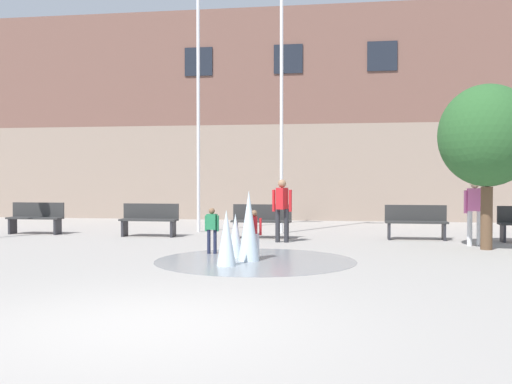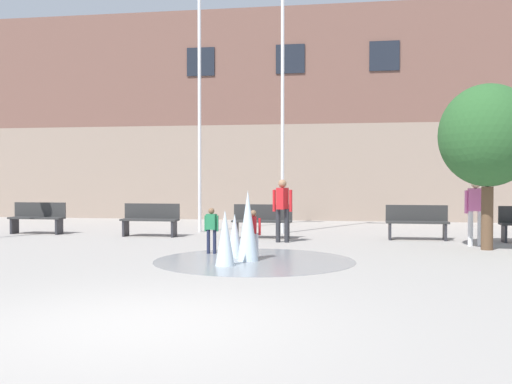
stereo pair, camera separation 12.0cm
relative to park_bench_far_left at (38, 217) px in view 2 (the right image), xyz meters
The scene contains 14 objects.
ground_plane 11.87m from the park_bench_far_left, 55.65° to the right, with size 100.00×100.00×0.00m, color gray.
library_building 12.24m from the park_bench_far_left, 55.11° to the left, with size 36.00×6.05×8.17m.
splash_fountain 8.38m from the park_bench_far_left, 34.08° to the right, with size 3.97×3.97×1.39m.
park_bench_far_left is the anchor object (origin of this frame).
park_bench_under_left_flagpole 3.51m from the park_bench_far_left, ahead, with size 1.60×0.44×0.91m.
park_bench_center 6.66m from the park_bench_far_left, ahead, with size 1.60×0.44×0.91m.
park_bench_near_trashcan 10.73m from the park_bench_far_left, ahead, with size 1.60×0.44×0.91m.
adult_near_bench 12.03m from the park_bench_far_left, ahead, with size 0.50×0.22×1.59m.
teen_by_trashcan 7.42m from the park_bench_far_left, ahead, with size 0.50×0.38×1.59m.
child_in_fountain 7.09m from the park_bench_far_left, 31.02° to the right, with size 0.31×0.17×0.99m.
child_running 8.33m from the park_bench_far_left, 31.46° to the right, with size 0.31×0.22×0.99m.
flagpole_left 6.30m from the park_bench_far_left, 16.32° to the left, with size 0.80×0.10×8.77m.
flagpole_right 8.14m from the park_bench_far_left, 10.68° to the left, with size 0.80×0.10×8.13m.
street_tree_near_building 12.41m from the park_bench_far_left, ahead, with size 2.18×2.18×3.75m.
Camera 2 is at (2.39, -6.35, 1.63)m, focal length 42.00 mm.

